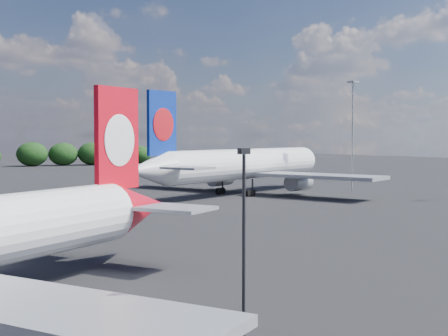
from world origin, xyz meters
TOP-DOWN VIEW (x-y plane):
  - china_southern_airliner at (54.12, 58.28)m, footprint 52.89×50.71m
  - apron_lamp_post at (2.85, -6.97)m, footprint 0.55×0.30m
  - floodlight_mast_near at (77.29, 51.97)m, footprint 1.60×1.60m

SIDE VIEW (x-z plane):
  - china_southern_airliner at x=54.12m, z-range -3.43..14.10m
  - apron_lamp_post at x=2.85m, z-range 0.64..10.76m
  - floodlight_mast_near at x=77.29m, z-range 3.22..24.37m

